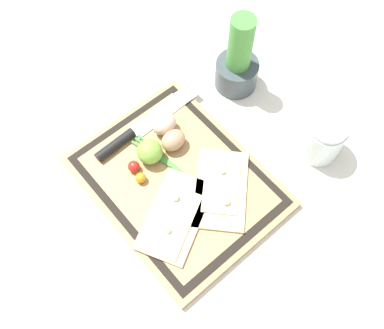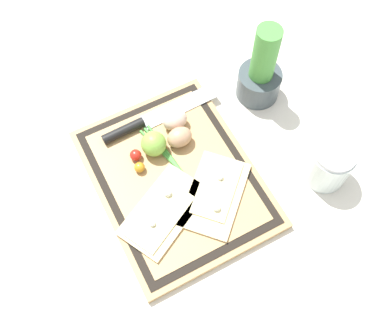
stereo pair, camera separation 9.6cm
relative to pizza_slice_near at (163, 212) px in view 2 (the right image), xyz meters
The scene contains 13 objects.
ground_plane 0.09m from the pizza_slice_near, 136.64° to the left, with size 6.00×6.00×0.00m, color silver.
cutting_board 0.09m from the pizza_slice_near, 136.64° to the left, with size 0.42×0.33×0.02m.
pizza_slice_near is the anchor object (origin of this frame).
pizza_slice_far 0.12m from the pizza_slice_near, 83.20° to the left, with size 0.20×0.21×0.02m.
knife 0.22m from the pizza_slice_near, 166.17° to the left, with size 0.05×0.29×0.02m.
egg_brown 0.17m from the pizza_slice_near, 141.25° to the left, with size 0.04×0.06×0.04m, color tan.
egg_pink 0.21m from the pizza_slice_near, 146.38° to the left, with size 0.04×0.06×0.04m, color beige.
lime 0.15m from the pizza_slice_near, 161.00° to the left, with size 0.06×0.06×0.06m, color #7FB742.
cherry_tomato_red 0.14m from the pizza_slice_near, behind, with size 0.03×0.03×0.03m, color red.
cherry_tomato_yellow 0.11m from the pizza_slice_near, behind, with size 0.02×0.02×0.02m, color orange.
scallion_bunch 0.10m from the pizza_slice_near, 128.66° to the left, with size 0.28×0.08×0.01m.
herb_pot 0.39m from the pizza_slice_near, 117.83° to the left, with size 0.10×0.10×0.21m.
sauce_jar 0.36m from the pizza_slice_near, 77.88° to the left, with size 0.09×0.09×0.11m.
Camera 2 is at (0.38, -0.16, 0.90)m, focal length 42.00 mm.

